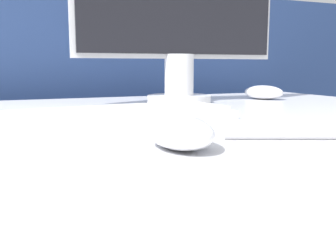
{
  "coord_description": "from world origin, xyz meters",
  "views": [
    {
      "loc": [
        -0.14,
        -0.68,
        0.83
      ],
      "look_at": [
        0.05,
        -0.22,
        0.75
      ],
      "focal_mm": 42.0,
      "sensor_mm": 36.0,
      "label": 1
    }
  ],
  "objects_px": {
    "monitor": "(179,10)",
    "keyboard": "(114,116)",
    "computer_mouse_near": "(179,132)",
    "computer_mouse_far": "(264,92)"
  },
  "relations": [
    {
      "from": "computer_mouse_near",
      "to": "keyboard",
      "type": "bearing_deg",
      "value": 95.82
    },
    {
      "from": "computer_mouse_near",
      "to": "keyboard",
      "type": "height_order",
      "value": "computer_mouse_near"
    },
    {
      "from": "keyboard",
      "to": "computer_mouse_far",
      "type": "height_order",
      "value": "computer_mouse_far"
    },
    {
      "from": "computer_mouse_near",
      "to": "monitor",
      "type": "xyz_separation_m",
      "value": [
        0.24,
        0.54,
        0.22
      ]
    },
    {
      "from": "computer_mouse_near",
      "to": "keyboard",
      "type": "distance_m",
      "value": 0.25
    },
    {
      "from": "monitor",
      "to": "computer_mouse_near",
      "type": "bearing_deg",
      "value": -114.0
    },
    {
      "from": "keyboard",
      "to": "computer_mouse_far",
      "type": "distance_m",
      "value": 0.61
    },
    {
      "from": "monitor",
      "to": "keyboard",
      "type": "bearing_deg",
      "value": -130.9
    },
    {
      "from": "computer_mouse_near",
      "to": "monitor",
      "type": "relative_size",
      "value": 0.22
    },
    {
      "from": "computer_mouse_near",
      "to": "monitor",
      "type": "bearing_deg",
      "value": 68.07
    }
  ]
}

